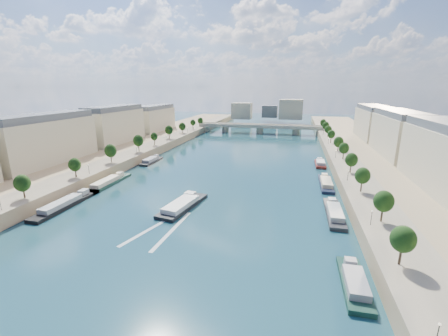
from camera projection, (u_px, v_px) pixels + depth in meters
The scene contains 17 objects.
ground at pixel (226, 174), 144.52m from camera, with size 700.00×700.00×0.00m, color #0D373B.
quay_left at pixel (95, 161), 160.07m from camera, with size 44.00×520.00×5.00m, color #9E8460.
quay_right at pixel (390, 179), 127.66m from camera, with size 44.00×520.00×5.00m, color #9E8460.
pave_left at pixel (120, 158), 156.03m from camera, with size 14.00×520.00×0.10m, color gray.
pave_right at pixel (353, 171), 130.37m from camera, with size 14.00×520.00×0.10m, color gray.
trees_left at pixel (124, 147), 156.03m from camera, with size 4.80×268.80×8.26m.
trees_right at pixel (346, 154), 138.78m from camera, with size 4.80×268.80×8.26m.
lamps_left at pixel (116, 157), 144.91m from camera, with size 0.36×200.36×4.28m.
lamps_right at pixel (341, 162), 135.35m from camera, with size 0.36×200.36×4.28m.
buildings_left at pixel (86, 131), 170.60m from camera, with size 16.00×226.00×23.20m.
buildings_right at pixel (419, 144), 132.33m from camera, with size 16.00×226.00×23.20m.
skyline at pixel (272, 110), 345.96m from camera, with size 79.00×42.00×22.00m.
bridge at pixel (260, 128), 270.41m from camera, with size 112.00×12.00×8.15m.
tour_barge at pixel (183, 205), 104.13m from camera, with size 10.98×25.53×3.57m.
wake at pixel (162, 229), 88.71m from camera, with size 11.77×26.03×0.04m.
moored_barges_left at pixel (59, 207), 102.25m from camera, with size 5.00×153.51×3.60m.
moored_barges_right at pixel (335, 216), 95.20m from camera, with size 5.00×156.64×3.60m.
Camera 1 is at (31.52, -35.08, 40.69)m, focal length 24.00 mm.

